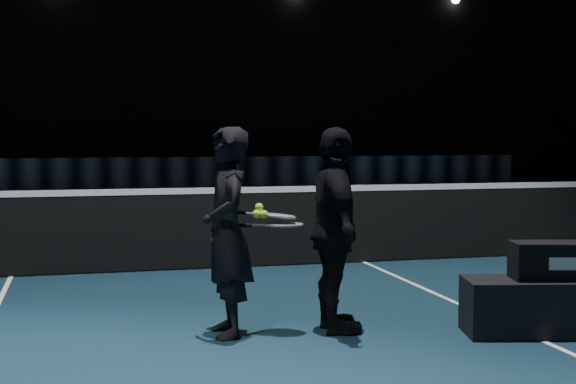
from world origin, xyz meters
The scene contains 14 objects.
floor centered at (0.00, 0.00, 0.00)m, with size 36.00×36.00×0.00m, color #0D2031.
wall_back centered at (0.00, 18.00, 5.00)m, with size 30.00×30.00×0.00m, color black.
court_lines centered at (0.00, 0.00, 0.00)m, with size 10.98×23.78×0.01m, color white, non-canonical shape.
net_mesh centered at (0.00, 0.00, 0.45)m, with size 12.80×0.02×0.86m, color black.
net_tape centered at (0.00, 0.00, 0.92)m, with size 12.80×0.03×0.07m, color white.
sponsor_backdrop centered at (0.00, 15.50, 0.45)m, with size 22.00×0.15×0.90m, color black.
player_bench centered at (0.24, -3.76, 0.22)m, with size 1.45×0.48×0.44m, color black.
racket_bag centered at (0.24, -3.76, 0.58)m, with size 0.73×0.31×0.29m, color black.
bag_signature centered at (0.24, -3.92, 0.58)m, with size 0.34×0.00×0.10m, color white.
player_a centered at (-2.27, -3.14, 0.81)m, with size 0.59×0.39×1.62m, color black.
player_b centered at (-1.42, -3.24, 0.81)m, with size 0.95×0.40×1.62m, color black.
racket_lower centered at (-1.82, -3.20, 0.86)m, with size 0.68×0.22×0.03m, color black, non-canonical shape.
racket_upper centered at (-1.87, -3.15, 0.92)m, with size 0.68×0.22×0.03m, color black, non-canonical shape.
tennis_balls centered at (-2.01, -3.17, 0.96)m, with size 0.12×0.10×0.12m, color #AFE731, non-canonical shape.
Camera 1 is at (-3.37, -9.20, 1.55)m, focal length 50.00 mm.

